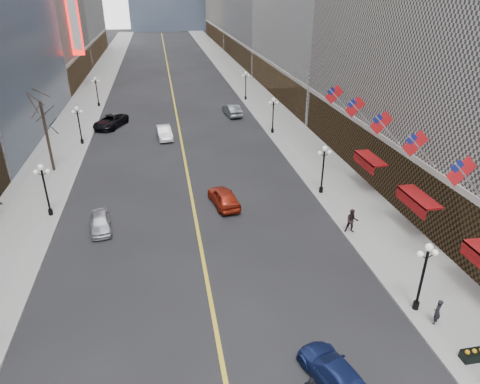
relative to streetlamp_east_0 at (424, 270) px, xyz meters
name	(u,v)px	position (x,y,z in m)	size (l,w,h in m)	color
sidewalk_east	(254,94)	(2.20, 56.00, -2.83)	(6.00, 230.00, 0.15)	gray
sidewalk_west	(88,101)	(-25.80, 56.00, -2.83)	(6.00, 230.00, 0.15)	gray
lane_line	(171,85)	(-11.80, 66.00, -2.89)	(0.25, 200.00, 0.02)	gold
streetlamp_east_0	(424,270)	(0.00, 0.00, 0.00)	(1.26, 0.44, 4.52)	black
streetlamp_east_1	(323,165)	(0.00, 16.00, 0.00)	(1.26, 0.44, 4.52)	black
streetlamp_east_2	(273,112)	(0.00, 34.00, 0.00)	(1.26, 0.44, 4.52)	black
streetlamp_east_3	(246,83)	(0.00, 52.00, 0.00)	(1.26, 0.44, 4.52)	black
streetlamp_west_1	(45,185)	(-23.60, 16.00, 0.00)	(1.26, 0.44, 4.52)	black
streetlamp_west_2	(79,121)	(-23.60, 34.00, 0.00)	(1.26, 0.44, 4.52)	black
streetlamp_west_3	(97,88)	(-23.60, 52.00, 0.00)	(1.26, 0.44, 4.52)	black
flag_1	(463,174)	(3.51, 3.00, 4.39)	(2.87, 0.12, 2.87)	#B2B2B7
flag_2	(417,146)	(3.51, 8.00, 4.39)	(2.87, 0.12, 2.87)	#B2B2B7
flag_3	(383,125)	(3.51, 13.00, 4.39)	(2.87, 0.12, 2.87)	#B2B2B7
flag_4	(357,109)	(3.51, 18.00, 4.39)	(2.87, 0.12, 2.87)	#B2B2B7
flag_5	(336,96)	(3.51, 23.00, 4.39)	(2.87, 0.12, 2.87)	#B2B2B7
awning_b	(417,198)	(4.30, 8.00, 0.18)	(1.40, 4.00, 0.93)	maroon
awning_c	(369,159)	(4.30, 16.00, 0.18)	(1.40, 4.00, 0.93)	maroon
theatre_marquee	(74,19)	(-27.68, 66.00, 9.10)	(2.00, 0.55, 12.00)	red
tree_west_far	(42,112)	(-25.30, 26.00, 3.34)	(3.60, 3.60, 7.92)	#2D231C
planter_east	(480,354)	(1.20, -4.00, -2.45)	(2.00, 0.60, 0.67)	black
car_nb_near	(100,222)	(-19.27, 13.00, -2.24)	(1.56, 3.88, 1.32)	#BBBDC3
car_nb_mid	(164,132)	(-13.80, 34.60, -2.12)	(1.65, 4.72, 1.55)	silver
car_nb_far	(111,121)	(-20.80, 40.67, -2.08)	(2.74, 5.94, 1.65)	black
car_sb_near	(335,373)	(-6.65, -4.00, -2.23)	(1.88, 4.63, 1.35)	navy
car_sb_mid	(224,197)	(-9.16, 15.35, -2.10)	(1.88, 4.68, 1.59)	maroon
car_sb_far	(232,110)	(-3.75, 43.30, -2.06)	(1.78, 5.11, 1.68)	#575D60
ped_ne_corner	(437,312)	(0.42, -1.30, -1.94)	(0.59, 0.43, 1.61)	black
ped_east_walk	(352,221)	(-0.20, 8.87, -1.77)	(0.95, 0.52, 1.96)	black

